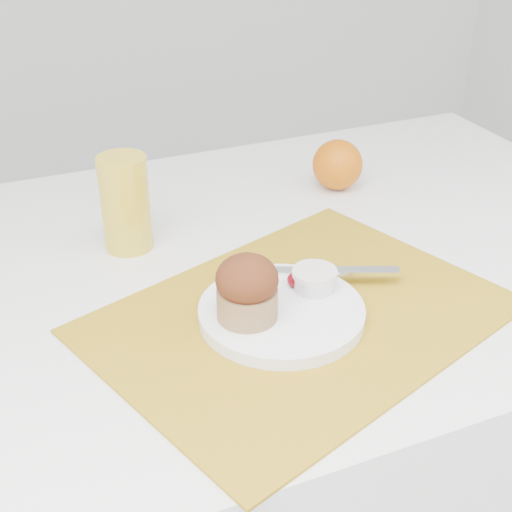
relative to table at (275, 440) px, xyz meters
name	(u,v)px	position (x,y,z in m)	size (l,w,h in m)	color
table	(275,440)	(0.00, 0.00, 0.00)	(1.20, 0.80, 0.75)	white
placemat	(300,317)	(-0.05, -0.16, 0.38)	(0.49, 0.36, 0.00)	#AA8117
plate	(281,312)	(-0.07, -0.16, 0.39)	(0.21, 0.21, 0.02)	white
ramekin	(314,280)	(-0.01, -0.14, 0.41)	(0.05, 0.05, 0.02)	silver
cream	(315,273)	(-0.01, -0.14, 0.42)	(0.06, 0.06, 0.01)	silver
raspberry_near	(295,280)	(-0.03, -0.12, 0.41)	(0.02, 0.02, 0.02)	#4F0208
raspberry_far	(301,272)	(-0.02, -0.11, 0.41)	(0.02, 0.02, 0.02)	#630207
butter_knife	(320,271)	(0.01, -0.11, 0.40)	(0.21, 0.02, 0.01)	silver
orange	(337,165)	(0.18, 0.16, 0.42)	(0.08, 0.08, 0.08)	#CA5F07
juice_glass	(125,203)	(-0.19, 0.10, 0.45)	(0.07, 0.07, 0.14)	yellow
muffin	(247,288)	(-0.12, -0.16, 0.44)	(0.08, 0.08, 0.08)	#9D774C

